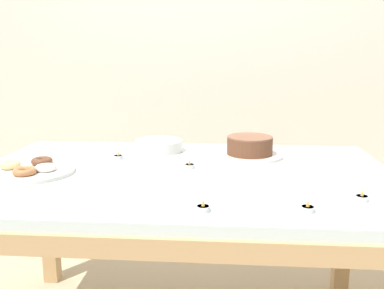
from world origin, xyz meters
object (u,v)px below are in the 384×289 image
cake_chocolate_round (250,148)px  tealight_centre (118,157)px  tealight_near_front (362,198)px  pastry_platter (30,170)px  tealight_near_cakes (308,208)px  tealight_right_edge (203,208)px  tealight_left_edge (190,166)px  plate_stack (159,146)px

cake_chocolate_round → tealight_centre: (-0.54, -0.09, -0.03)m
tealight_near_front → cake_chocolate_round: bearing=119.6°
pastry_platter → tealight_near_cakes: pastry_platter is taller
cake_chocolate_round → tealight_near_cakes: 0.65m
cake_chocolate_round → tealight_right_edge: bearing=-103.8°
cake_chocolate_round → tealight_right_edge: 0.67m
pastry_platter → tealight_centre: pastry_platter is taller
pastry_platter → tealight_right_edge: pastry_platter is taller
tealight_left_edge → tealight_near_cakes: 0.56m
cake_chocolate_round → tealight_left_edge: 0.31m
cake_chocolate_round → tealight_centre: bearing=-171.0°
pastry_platter → tealight_near_front: bearing=-10.7°
plate_stack → tealight_left_edge: 0.32m
tealight_near_front → tealight_near_cakes: (-0.18, -0.10, 0.00)m
plate_stack → tealight_centre: plate_stack is taller
tealight_left_edge → tealight_centre: same height
pastry_platter → cake_chocolate_round: bearing=21.6°
tealight_right_edge → pastry_platter: bearing=152.8°
pastry_platter → tealight_centre: bearing=41.5°
cake_chocolate_round → tealight_near_front: (0.30, -0.53, -0.03)m
tealight_centre → tealight_near_front: bearing=-27.8°
tealight_near_cakes → tealight_centre: same height
cake_chocolate_round → plate_stack: (-0.40, 0.07, -0.01)m
tealight_near_front → tealight_centre: 0.96m
tealight_near_front → tealight_right_edge: same height
plate_stack → tealight_centre: 0.22m
tealight_left_edge → tealight_near_cakes: (0.36, -0.43, 0.00)m
pastry_platter → tealight_near_cakes: bearing=-18.6°
pastry_platter → tealight_centre: 0.36m
cake_chocolate_round → tealight_left_edge: cake_chocolate_round is taller
tealight_near_front → tealight_right_edge: bearing=-165.2°
cake_chocolate_round → tealight_right_edge: (-0.16, -0.65, -0.03)m
tealight_near_cakes → tealight_centre: size_ratio=1.00×
cake_chocolate_round → tealight_centre: 0.55m
plate_stack → tealight_left_edge: (0.16, -0.28, -0.01)m
pastry_platter → tealight_right_edge: bearing=-27.2°
cake_chocolate_round → tealight_near_front: bearing=-60.4°
tealight_left_edge → cake_chocolate_round: bearing=41.0°
tealight_near_front → tealight_near_cakes: same height
tealight_near_front → tealight_centre: bearing=152.2°
tealight_left_edge → tealight_right_edge: bearing=-80.4°
tealight_left_edge → tealight_centre: 0.33m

